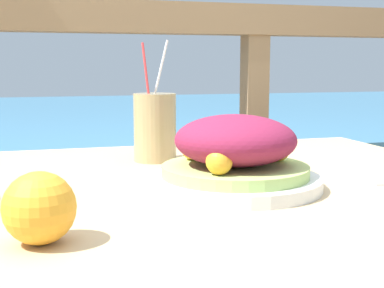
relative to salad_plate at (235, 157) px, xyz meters
The scene contains 7 objects.
patio_table 0.18m from the salad_plate, 158.35° to the left, with size 1.22×0.91×0.73m.
railing_fence 0.76m from the salad_plate, 98.29° to the left, with size 2.80×0.08×1.11m.
sea_backdrop 3.29m from the salad_plate, 91.93° to the left, with size 12.00×4.00×0.58m.
salad_plate is the anchor object (origin of this frame).
drink_glass 0.29m from the salad_plate, 104.19° to the left, with size 0.09×0.09×0.25m.
knife 0.26m from the salad_plate, ahead, with size 0.04×0.18×0.00m.
orange_near_basket 0.36m from the salad_plate, 147.20° to the right, with size 0.08×0.08×0.08m.
Camera 1 is at (-0.19, -0.84, 0.93)m, focal length 50.00 mm.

